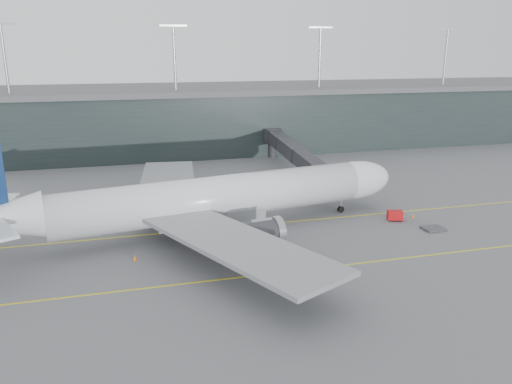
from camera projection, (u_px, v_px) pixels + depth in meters
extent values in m
plane|color=slate|center=(182.00, 222.00, 72.33)|extent=(320.00, 320.00, 0.00)
cube|color=yellow|center=(185.00, 231.00, 68.61)|extent=(160.00, 0.25, 0.02)
cube|color=yellow|center=(204.00, 281.00, 53.75)|extent=(160.00, 0.25, 0.02)
cube|color=yellow|center=(196.00, 185.00, 92.14)|extent=(0.25, 60.00, 0.02)
cube|color=#1F2A2A|center=(153.00, 121.00, 124.27)|extent=(240.00, 35.00, 14.00)
cube|color=#535558|center=(151.00, 90.00, 122.18)|extent=(240.00, 36.00, 1.20)
cylinder|color=#9E9EA3|center=(5.00, 60.00, 103.40)|extent=(0.60, 0.60, 14.00)
cylinder|color=#9E9EA3|center=(174.00, 59.00, 112.11)|extent=(0.60, 0.60, 14.00)
cylinder|color=#9E9EA3|center=(320.00, 59.00, 120.81)|extent=(0.60, 0.60, 14.00)
cylinder|color=#9E9EA3|center=(445.00, 58.00, 129.52)|extent=(0.60, 0.60, 14.00)
cylinder|color=white|center=(215.00, 198.00, 67.08)|extent=(42.96, 12.69, 5.74)
ellipsoid|color=white|center=(355.00, 180.00, 76.12)|extent=(12.84, 7.65, 5.74)
cube|color=gray|center=(209.00, 214.00, 67.32)|extent=(15.38, 7.01, 1.85)
cube|color=black|center=(374.00, 172.00, 77.27)|extent=(2.47, 3.08, 0.74)
cube|color=gray|center=(237.00, 243.00, 53.67)|extent=(19.08, 27.82, 0.51)
cylinder|color=#323337|center=(254.00, 234.00, 60.81)|extent=(6.93, 4.27, 3.24)
cube|color=gray|center=(168.00, 182.00, 78.78)|extent=(11.32, 27.62, 0.51)
cylinder|color=#323337|center=(207.00, 197.00, 76.20)|extent=(6.93, 4.27, 3.24)
cylinder|color=black|center=(341.00, 209.00, 76.41)|extent=(1.07, 0.53, 1.02)
cylinder|color=#9E9EA3|center=(341.00, 205.00, 76.22)|extent=(0.28, 0.28, 2.41)
cylinder|color=black|center=(200.00, 243.00, 62.90)|extent=(1.26, 0.66, 1.20)
cylinder|color=black|center=(180.00, 222.00, 70.68)|extent=(1.26, 0.66, 1.20)
cube|color=#29292E|center=(324.00, 176.00, 77.45)|extent=(3.62, 3.99, 2.89)
cube|color=#29292E|center=(309.00, 164.00, 85.56)|extent=(3.75, 13.59, 2.58)
cube|color=#29292E|center=(290.00, 149.00, 98.26)|extent=(4.01, 13.61, 2.68)
cube|color=#29292E|center=(276.00, 138.00, 110.97)|extent=(4.26, 13.63, 2.79)
cylinder|color=#9E9EA3|center=(307.00, 181.00, 87.12)|extent=(0.52, 0.52, 3.92)
cube|color=#323337|center=(307.00, 190.00, 87.56)|extent=(2.19, 1.72, 0.72)
cylinder|color=#29292E|center=(258.00, 135.00, 114.10)|extent=(4.13, 4.13, 3.10)
cylinder|color=#29292E|center=(258.00, 150.00, 115.01)|extent=(1.86, 1.86, 3.71)
cube|color=#BC0D0F|center=(395.00, 215.00, 72.73)|extent=(2.45, 1.95, 1.26)
cylinder|color=black|center=(390.00, 220.00, 72.48)|extent=(0.41, 0.26, 0.39)
cylinder|color=black|center=(401.00, 220.00, 72.40)|extent=(0.41, 0.26, 0.39)
cylinder|color=black|center=(388.00, 218.00, 73.41)|extent=(0.41, 0.26, 0.39)
cylinder|color=black|center=(399.00, 218.00, 73.33)|extent=(0.41, 0.26, 0.39)
cube|color=#3B3B40|center=(433.00, 228.00, 69.19)|extent=(3.00, 2.44, 0.29)
cube|color=#323337|center=(134.00, 205.00, 79.86)|extent=(2.56, 2.21, 0.22)
cube|color=#A1A7AD|center=(134.00, 199.00, 79.59)|extent=(2.10, 2.01, 1.68)
cube|color=#27339A|center=(133.00, 193.00, 79.35)|extent=(2.16, 2.07, 0.09)
cube|color=#323337|center=(167.00, 201.00, 81.65)|extent=(2.33, 1.98, 0.21)
cube|color=#A8AEB5|center=(167.00, 196.00, 81.39)|extent=(1.90, 1.81, 1.57)
cube|color=#27339A|center=(167.00, 191.00, 81.17)|extent=(1.96, 1.87, 0.08)
cube|color=#323337|center=(173.00, 200.00, 82.65)|extent=(2.33, 2.10, 0.19)
cube|color=#A3A8AF|center=(173.00, 195.00, 82.41)|extent=(1.94, 1.88, 1.44)
cube|color=#27339A|center=(172.00, 190.00, 82.20)|extent=(2.00, 1.94, 0.08)
cone|color=orange|center=(413.00, 216.00, 73.99)|extent=(0.42, 0.42, 0.68)
cone|color=orange|center=(274.00, 261.00, 57.99)|extent=(0.48, 0.48, 0.77)
cone|color=red|center=(241.00, 195.00, 84.71)|extent=(0.41, 0.41, 0.65)
cone|color=orange|center=(135.00, 258.00, 59.01)|extent=(0.46, 0.46, 0.73)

